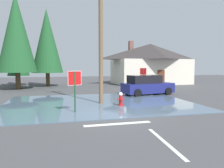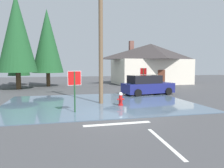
{
  "view_description": "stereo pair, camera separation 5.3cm",
  "coord_description": "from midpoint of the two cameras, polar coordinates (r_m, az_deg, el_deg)",
  "views": [
    {
      "loc": [
        -2.92,
        -10.79,
        2.54
      ],
      "look_at": [
        0.56,
        3.61,
        1.27
      ],
      "focal_mm": 34.39,
      "sensor_mm": 36.0,
      "label": 1
    },
    {
      "loc": [
        -2.87,
        -10.8,
        2.54
      ],
      "look_at": [
        0.56,
        3.61,
        1.27
      ],
      "focal_mm": 34.39,
      "sensor_mm": 36.0,
      "label": 2
    }
  ],
  "objects": [
    {
      "name": "ground_plane",
      "position": [
        11.47,
        1.42,
        -8.16
      ],
      "size": [
        80.0,
        80.0,
        0.1
      ],
      "primitive_type": "cube",
      "color": "#424244"
    },
    {
      "name": "flood_puddle",
      "position": [
        14.56,
        -3.49,
        -5.09
      ],
      "size": [
        12.43,
        9.03,
        0.04
      ],
      "primitive_type": "cube",
      "color": "#4C6075",
      "rests_on": "ground"
    },
    {
      "name": "lane_stop_bar",
      "position": [
        9.54,
        1.44,
        -10.53
      ],
      "size": [
        3.02,
        0.34,
        0.01
      ],
      "primitive_type": "cube",
      "rotation": [
        0.0,
        0.0,
        0.01
      ],
      "color": "silver",
      "rests_on": "ground"
    },
    {
      "name": "lane_center_stripe",
      "position": [
        7.59,
        13.69,
        -14.77
      ],
      "size": [
        0.35,
        2.98,
        0.01
      ],
      "primitive_type": "cube",
      "rotation": [
        0.0,
        0.0,
        1.5
      ],
      "color": "silver",
      "rests_on": "ground"
    },
    {
      "name": "stop_sign_near",
      "position": [
        11.6,
        -10.01,
        0.26
      ],
      "size": [
        0.73,
        0.27,
        2.26
      ],
      "color": "#1E4C28",
      "rests_on": "ground"
    },
    {
      "name": "fire_hydrant",
      "position": [
        13.56,
        2.22,
        -4.06
      ],
      "size": [
        0.44,
        0.38,
        0.87
      ],
      "color": "red",
      "rests_on": "ground"
    },
    {
      "name": "utility_pole",
      "position": [
        14.4,
        -3.11,
        14.87
      ],
      "size": [
        1.6,
        0.28,
        9.71
      ],
      "color": "brown",
      "rests_on": "ground"
    },
    {
      "name": "stop_sign_far",
      "position": [
        22.79,
        8.21,
        2.56
      ],
      "size": [
        0.6,
        0.39,
        2.3
      ],
      "color": "#1E4C28",
      "rests_on": "ground"
    },
    {
      "name": "house",
      "position": [
        31.11,
        10.05,
        5.52
      ],
      "size": [
        10.99,
        7.34,
        6.07
      ],
      "color": "silver",
      "rests_on": "ground"
    },
    {
      "name": "parked_car",
      "position": [
        19.06,
        9.15,
        -0.37
      ],
      "size": [
        4.69,
        2.58,
        1.71
      ],
      "color": "navy",
      "rests_on": "ground"
    },
    {
      "name": "pine_tree_tall_left",
      "position": [
        25.44,
        -24.16,
        12.29
      ],
      "size": [
        4.08,
        4.08,
        10.2
      ],
      "color": "#4C3823",
      "rests_on": "ground"
    },
    {
      "name": "pine_tree_mid_left",
      "position": [
        30.87,
        -23.79,
        7.29
      ],
      "size": [
        2.76,
        2.76,
        6.89
      ],
      "color": "#4C3823",
      "rests_on": "ground"
    },
    {
      "name": "pine_tree_far_center",
      "position": [
        27.67,
        -16.97,
        10.86
      ],
      "size": [
        3.75,
        3.75,
        9.37
      ],
      "color": "#4C3823",
      "rests_on": "ground"
    }
  ]
}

